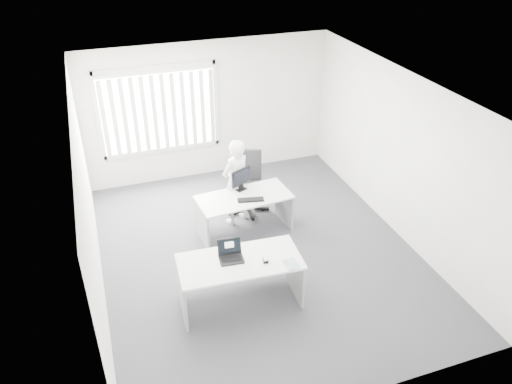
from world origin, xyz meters
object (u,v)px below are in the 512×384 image
object	(u,v)px
desk_far	(244,206)
person	(236,182)
desk_near	(240,273)
laptop	(231,253)
office_chair	(248,192)
monitor	(241,180)

from	to	relation	value
desk_far	person	world-z (taller)	person
desk_near	laptop	distance (m)	0.36
desk_far	office_chair	world-z (taller)	office_chair
desk_far	laptop	bearing A→B (deg)	-118.32
laptop	desk_near	bearing A→B (deg)	-17.83
laptop	monitor	distance (m)	2.02
desk_far	monitor	bearing A→B (deg)	79.47
desk_far	monitor	xyz separation A→B (m)	(0.02, 0.23, 0.40)
office_chair	laptop	xyz separation A→B (m)	(-1.01, -2.34, 0.55)
office_chair	monitor	xyz separation A→B (m)	(-0.27, -0.46, 0.57)
desk_far	laptop	distance (m)	1.84
office_chair	desk_near	bearing A→B (deg)	-88.09
office_chair	person	size ratio (longest dim) A/B	0.72
desk_far	office_chair	xyz separation A→B (m)	(0.30, 0.69, -0.16)
office_chair	person	bearing A→B (deg)	-113.25
office_chair	laptop	world-z (taller)	office_chair
desk_near	desk_far	bearing A→B (deg)	73.82
desk_near	monitor	distance (m)	2.06
office_chair	person	world-z (taller)	person
desk_far	office_chair	distance (m)	0.77
desk_near	person	world-z (taller)	person
office_chair	monitor	distance (m)	0.78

